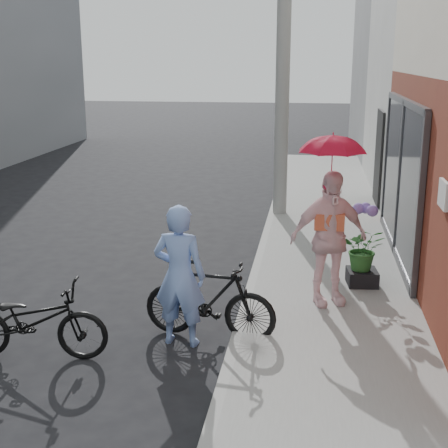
% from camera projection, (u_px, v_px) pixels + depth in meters
% --- Properties ---
extents(ground, '(80.00, 80.00, 0.00)m').
position_uv_depth(ground, '(159.00, 339.00, 7.44)').
color(ground, black).
rests_on(ground, ground).
extents(sidewalk, '(2.20, 24.00, 0.12)m').
position_uv_depth(sidewalk, '(333.00, 284.00, 9.05)').
color(sidewalk, gray).
rests_on(sidewalk, ground).
extents(curb, '(0.12, 24.00, 0.12)m').
position_uv_depth(curb, '(253.00, 281.00, 9.21)').
color(curb, '#9E9E99').
rests_on(curb, ground).
extents(utility_pole, '(0.28, 0.28, 7.00)m').
position_uv_depth(utility_pole, '(283.00, 44.00, 12.12)').
color(utility_pole, '#9E9E99').
rests_on(utility_pole, ground).
extents(officer, '(0.65, 0.46, 1.67)m').
position_uv_depth(officer, '(180.00, 276.00, 7.13)').
color(officer, '#7E9DE1').
rests_on(officer, ground).
extents(bike_left, '(1.72, 0.74, 0.88)m').
position_uv_depth(bike_left, '(33.00, 321.00, 6.88)').
color(bike_left, black).
rests_on(bike_left, ground).
extents(bike_right, '(1.65, 0.64, 0.97)m').
position_uv_depth(bike_right, '(210.00, 300.00, 7.36)').
color(bike_right, black).
rests_on(bike_right, ground).
extents(kimono_woman, '(1.12, 0.78, 1.77)m').
position_uv_depth(kimono_woman, '(328.00, 238.00, 8.01)').
color(kimono_woman, '#FFD5D9').
rests_on(kimono_woman, sidewalk).
extents(parasol, '(0.82, 0.82, 0.72)m').
position_uv_depth(parasol, '(333.00, 141.00, 7.69)').
color(parasol, '#E41A43').
rests_on(parasol, kimono_woman).
extents(planter, '(0.45, 0.45, 0.22)m').
position_uv_depth(planter, '(362.00, 277.00, 8.86)').
color(planter, black).
rests_on(planter, sidewalk).
extents(potted_plant, '(0.57, 0.49, 0.63)m').
position_uv_depth(potted_plant, '(364.00, 249.00, 8.75)').
color(potted_plant, '#2B6528').
rests_on(potted_plant, planter).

